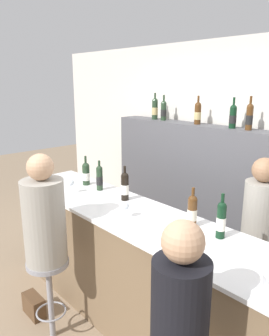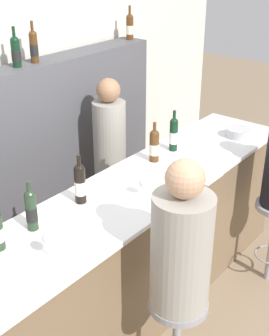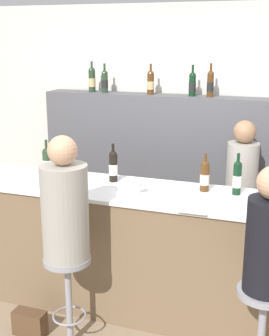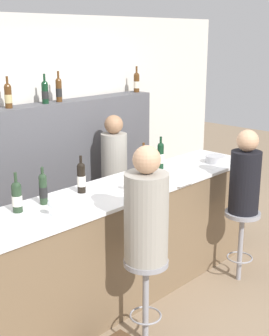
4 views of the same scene
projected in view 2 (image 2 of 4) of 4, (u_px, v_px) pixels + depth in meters
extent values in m
plane|color=#8C755B|center=(170.00, 327.00, 3.48)|extent=(16.00, 16.00, 0.00)
cube|color=beige|center=(0.00, 111.00, 3.89)|extent=(6.40, 0.05, 2.60)
cube|color=brown|center=(136.00, 253.00, 3.43)|extent=(3.21, 0.65, 1.04)
cube|color=white|center=(136.00, 189.00, 3.19)|extent=(3.25, 0.69, 0.03)
cube|color=#4C4C51|center=(23.00, 167.00, 3.97)|extent=(3.05, 0.28, 1.69)
cylinder|color=#233823|center=(31.00, 212.00, 2.68)|extent=(0.06, 0.06, 0.22)
cylinder|color=black|center=(32.00, 214.00, 2.69)|extent=(0.07, 0.07, 0.09)
sphere|color=#233823|center=(29.00, 196.00, 2.63)|extent=(0.06, 0.06, 0.06)
cylinder|color=#233823|center=(29.00, 188.00, 2.61)|extent=(0.02, 0.02, 0.07)
cylinder|color=black|center=(80.00, 186.00, 2.96)|extent=(0.07, 0.07, 0.23)
cylinder|color=white|center=(80.00, 188.00, 2.96)|extent=(0.07, 0.07, 0.09)
sphere|color=black|center=(79.00, 170.00, 2.90)|extent=(0.07, 0.07, 0.07)
cylinder|color=black|center=(79.00, 161.00, 2.88)|extent=(0.02, 0.02, 0.08)
cylinder|color=#4C2D14|center=(154.00, 148.00, 3.51)|extent=(0.07, 0.07, 0.21)
cylinder|color=beige|center=(154.00, 149.00, 3.51)|extent=(0.07, 0.07, 0.09)
sphere|color=#4C2D14|center=(154.00, 135.00, 3.46)|extent=(0.07, 0.07, 0.07)
cylinder|color=#4C2D14|center=(155.00, 128.00, 3.43)|extent=(0.02, 0.02, 0.08)
cylinder|color=black|center=(174.00, 136.00, 3.68)|extent=(0.07, 0.07, 0.24)
cylinder|color=white|center=(173.00, 138.00, 3.69)|extent=(0.07, 0.07, 0.09)
sphere|color=black|center=(174.00, 122.00, 3.63)|extent=(0.07, 0.07, 0.07)
cylinder|color=black|center=(174.00, 116.00, 3.60)|extent=(0.02, 0.02, 0.08)
cylinder|color=black|center=(16.00, 54.00, 3.58)|extent=(0.07, 0.07, 0.20)
cylinder|color=black|center=(16.00, 55.00, 3.59)|extent=(0.07, 0.07, 0.08)
sphere|color=black|center=(15.00, 41.00, 3.54)|extent=(0.07, 0.07, 0.07)
cylinder|color=black|center=(14.00, 33.00, 3.51)|extent=(0.02, 0.02, 0.09)
cylinder|color=#4C2D14|center=(34.00, 49.00, 3.70)|extent=(0.06, 0.06, 0.22)
cylinder|color=black|center=(34.00, 50.00, 3.71)|extent=(0.07, 0.07, 0.09)
sphere|color=#4C2D14|center=(33.00, 35.00, 3.66)|extent=(0.06, 0.06, 0.06)
cylinder|color=#4C2D14|center=(32.00, 27.00, 3.63)|extent=(0.02, 0.02, 0.09)
cylinder|color=#4C2D14|center=(130.00, 29.00, 4.55)|extent=(0.07, 0.07, 0.21)
cylinder|color=beige|center=(130.00, 30.00, 4.55)|extent=(0.07, 0.07, 0.08)
sphere|color=#4C2D14|center=(130.00, 18.00, 4.50)|extent=(0.07, 0.07, 0.07)
cylinder|color=#4C2D14|center=(130.00, 11.00, 4.47)|extent=(0.02, 0.02, 0.10)
cylinder|color=silver|center=(50.00, 255.00, 2.50)|extent=(0.07, 0.07, 0.00)
cylinder|color=silver|center=(49.00, 249.00, 2.48)|extent=(0.01, 0.01, 0.07)
sphere|color=silver|center=(48.00, 239.00, 2.45)|extent=(0.07, 0.07, 0.07)
cylinder|color=silver|center=(144.00, 196.00, 3.07)|extent=(0.07, 0.07, 0.00)
cylinder|color=silver|center=(144.00, 191.00, 3.06)|extent=(0.01, 0.01, 0.06)
sphere|color=silver|center=(144.00, 183.00, 3.03)|extent=(0.07, 0.07, 0.07)
cylinder|color=#B7B7BC|center=(238.00, 133.00, 3.96)|extent=(0.20, 0.20, 0.08)
cube|color=white|center=(198.00, 174.00, 3.35)|extent=(0.21, 0.30, 0.00)
cylinder|color=gray|center=(178.00, 304.00, 2.69)|extent=(0.35, 0.35, 0.04)
cylinder|color=gray|center=(181.00, 252.00, 2.52)|extent=(0.34, 0.34, 0.69)
sphere|color=tan|center=(185.00, 179.00, 2.32)|extent=(0.21, 0.21, 0.21)
cylinder|color=gray|center=(110.00, 173.00, 4.25)|extent=(0.29, 0.29, 1.34)
sphere|color=#936B4C|center=(108.00, 90.00, 3.91)|extent=(0.21, 0.21, 0.21)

